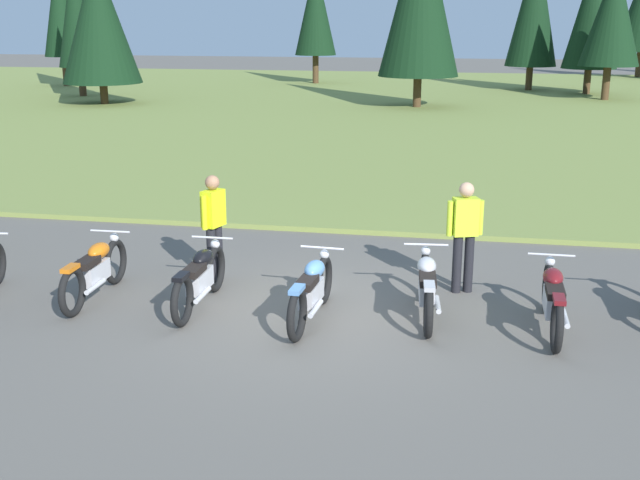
% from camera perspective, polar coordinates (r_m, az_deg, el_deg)
% --- Properties ---
extents(ground_plane, '(140.00, 140.00, 0.00)m').
position_cam_1_polar(ground_plane, '(10.94, -0.59, -5.39)').
color(ground_plane, '#605B54').
extents(grass_moorland, '(80.00, 44.00, 0.10)m').
position_cam_1_polar(grass_moorland, '(36.45, 7.68, 9.59)').
color(grass_moorland, olive).
rests_on(grass_moorland, ground).
extents(forest_treeline, '(44.00, 25.68, 8.76)m').
position_cam_1_polar(forest_treeline, '(44.66, 14.47, 16.26)').
color(forest_treeline, '#47331E').
rests_on(forest_treeline, ground).
extents(motorcycle_orange, '(0.62, 2.10, 0.88)m').
position_cam_1_polar(motorcycle_orange, '(11.84, -15.99, -2.10)').
color(motorcycle_orange, black).
rests_on(motorcycle_orange, ground).
extents(motorcycle_black, '(0.62, 2.10, 0.88)m').
position_cam_1_polar(motorcycle_black, '(11.18, -8.69, -2.72)').
color(motorcycle_black, black).
rests_on(motorcycle_black, ground).
extents(motorcycle_sky_blue, '(0.62, 2.10, 0.88)m').
position_cam_1_polar(motorcycle_sky_blue, '(10.57, -0.61, -3.64)').
color(motorcycle_sky_blue, black).
rests_on(motorcycle_sky_blue, ground).
extents(motorcycle_silver, '(0.62, 2.10, 0.88)m').
position_cam_1_polar(motorcycle_silver, '(10.80, 7.75, -3.35)').
color(motorcycle_silver, black).
rests_on(motorcycle_silver, ground).
extents(motorcycle_maroon, '(0.62, 2.10, 0.88)m').
position_cam_1_polar(motorcycle_maroon, '(10.68, 16.52, -4.11)').
color(motorcycle_maroon, black).
rests_on(motorcycle_maroon, ground).
extents(rider_checking_bike, '(0.32, 0.53, 1.67)m').
position_cam_1_polar(rider_checking_bike, '(12.14, -7.71, 1.33)').
color(rider_checking_bike, black).
rests_on(rider_checking_bike, ground).
extents(rider_in_hivis_vest, '(0.53, 0.32, 1.67)m').
position_cam_1_polar(rider_in_hivis_vest, '(11.72, 10.44, 0.67)').
color(rider_in_hivis_vest, black).
rests_on(rider_in_hivis_vest, ground).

